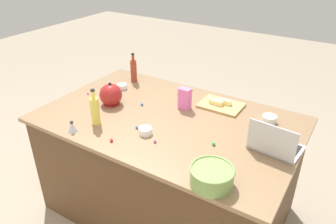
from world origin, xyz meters
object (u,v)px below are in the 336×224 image
(laptop, at_px, (275,144))
(bottle_oil, at_px, (95,110))
(mixing_bowl_large, at_px, (212,176))
(ramekin_medium, at_px, (145,131))
(kitchen_timer, at_px, (72,127))
(butter_stick_left, at_px, (224,102))
(butter_stick_right, at_px, (216,102))
(bottle_soy, at_px, (134,70))
(kettle, at_px, (111,95))
(cutting_board, at_px, (221,105))
(candy_bag, at_px, (185,99))
(ramekin_small, at_px, (269,119))
(ramekin_wide, at_px, (122,86))

(laptop, bearing_deg, bottle_oil, 16.38)
(laptop, relative_size, mixing_bowl_large, 1.35)
(ramekin_medium, bearing_deg, kitchen_timer, 28.57)
(butter_stick_left, relative_size, butter_stick_right, 1.00)
(bottle_soy, relative_size, butter_stick_left, 2.44)
(kettle, relative_size, butter_stick_right, 1.94)
(cutting_board, bearing_deg, bottle_soy, -2.29)
(bottle_oil, bearing_deg, candy_bag, -127.97)
(bottle_soy, xyz_separation_m, kettle, (-0.13, 0.46, -0.03))
(butter_stick_left, height_order, candy_bag, candy_bag)
(mixing_bowl_large, relative_size, ramekin_small, 2.37)
(ramekin_wide, relative_size, kitchen_timer, 1.06)
(kettle, height_order, ramekin_small, kettle)
(butter_stick_right, relative_size, ramekin_small, 1.06)
(laptop, distance_m, bottle_oil, 1.23)
(bottle_oil, height_order, ramekin_medium, bottle_oil)
(butter_stick_right, relative_size, kitchen_timer, 1.43)
(mixing_bowl_large, height_order, bottle_soy, bottle_soy)
(mixing_bowl_large, bearing_deg, butter_stick_right, -66.70)
(bottle_oil, height_order, butter_stick_right, bottle_oil)
(butter_stick_right, xyz_separation_m, candy_bag, (0.19, 0.16, 0.05))
(bottle_soy, distance_m, butter_stick_right, 0.86)
(butter_stick_left, bearing_deg, ramekin_medium, 66.68)
(bottle_oil, bearing_deg, cutting_board, -131.90)
(bottle_oil, xyz_separation_m, kitchen_timer, (0.07, 0.16, -0.07))
(laptop, height_order, bottle_soy, bottle_soy)
(bottle_soy, relative_size, butter_stick_right, 2.44)
(bottle_soy, distance_m, ramekin_small, 1.29)
(bottle_soy, distance_m, kettle, 0.48)
(cutting_board, bearing_deg, ramekin_medium, 67.21)
(bottle_oil, relative_size, candy_bag, 1.59)
(bottle_soy, bearing_deg, kitchen_timer, 100.60)
(bottle_soy, xyz_separation_m, ramekin_medium, (-0.62, 0.68, -0.09))
(bottle_soy, xyz_separation_m, cutting_board, (-0.89, 0.04, -0.10))
(bottle_oil, relative_size, ramekin_medium, 2.97)
(laptop, height_order, ramekin_medium, laptop)
(kettle, bearing_deg, laptop, -177.71)
(laptop, bearing_deg, butter_stick_left, -38.08)
(laptop, bearing_deg, bottle_soy, -16.27)
(ramekin_wide, bearing_deg, kitchen_timer, 102.22)
(butter_stick_right, bearing_deg, candy_bag, 39.86)
(ramekin_wide, bearing_deg, kettle, 112.16)
(ramekin_medium, bearing_deg, kettle, -23.87)
(butter_stick_left, bearing_deg, laptop, 141.92)
(ramekin_small, xyz_separation_m, ramekin_medium, (0.67, 0.60, -0.00))
(candy_bag, bearing_deg, kitchen_timer, 55.29)
(ramekin_medium, distance_m, kitchen_timer, 0.51)
(butter_stick_right, xyz_separation_m, ramekin_small, (-0.43, 0.02, -0.01))
(cutting_board, bearing_deg, ramekin_small, 173.72)
(ramekin_small, bearing_deg, cutting_board, -6.28)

